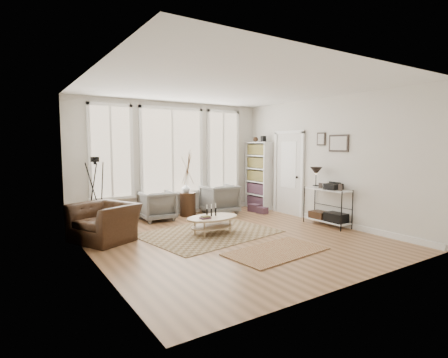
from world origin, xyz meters
TOP-DOWN VIEW (x-y plane):
  - room at (0.02, 0.03)m, footprint 5.50×5.54m
  - bay_window at (0.00, 2.71)m, footprint 4.14×0.12m
  - door at (2.57, 1.15)m, footprint 0.09×1.06m
  - bookcase at (2.44, 2.23)m, footprint 0.31×0.85m
  - low_shelf at (2.38, -0.30)m, footprint 0.38×1.08m
  - wall_art at (2.58, -0.27)m, footprint 0.04×0.88m
  - rug_main at (-0.20, 0.55)m, footprint 2.87×2.34m
  - rug_runner at (0.12, -1.15)m, footprint 1.83×1.15m
  - coffee_table at (-0.16, 0.48)m, footprint 1.17×0.78m
  - armchair_left at (-0.60, 2.33)m, footprint 0.79×0.81m
  - armchair_right at (1.09, 2.19)m, footprint 0.87×0.89m
  - side_table at (0.26, 2.40)m, footprint 0.40×0.40m
  - vase at (0.23, 2.44)m, footprint 0.28×0.28m
  - accent_chair at (-2.14, 1.16)m, footprint 1.40×1.34m
  - tripod_camera at (-2.01, 2.30)m, footprint 0.55×0.55m
  - book_stack_near at (2.05, 1.91)m, footprint 0.32×0.37m
  - book_stack_far at (2.05, 1.58)m, footprint 0.25×0.29m

SIDE VIEW (x-z plane):
  - rug_main at x=-0.20m, z-range 0.00..0.01m
  - rug_runner at x=0.12m, z-range 0.01..0.02m
  - book_stack_far at x=2.05m, z-range 0.00..0.17m
  - book_stack_near at x=2.05m, z-range 0.00..0.20m
  - coffee_table at x=-0.16m, z-range 0.02..0.54m
  - armchair_left at x=-0.60m, z-range 0.00..0.71m
  - accent_chair at x=-2.14m, z-range 0.00..0.71m
  - armchair_right at x=1.09m, z-range 0.00..0.77m
  - low_shelf at x=2.38m, z-range -0.14..1.16m
  - vase at x=0.23m, z-range 0.60..0.83m
  - tripod_camera at x=-2.01m, z-range -0.06..1.50m
  - side_table at x=0.26m, z-range -0.03..1.65m
  - bookcase at x=2.44m, z-range -0.07..1.99m
  - door at x=2.57m, z-range 0.01..2.23m
  - room at x=0.02m, z-range -0.02..2.88m
  - bay_window at x=0.00m, z-range 0.49..2.73m
  - wall_art at x=2.58m, z-range 1.66..2.10m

